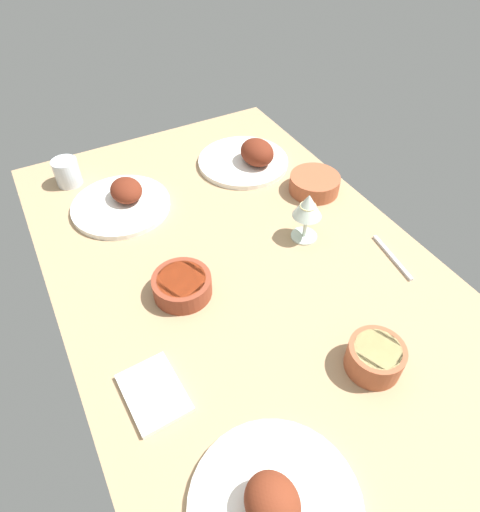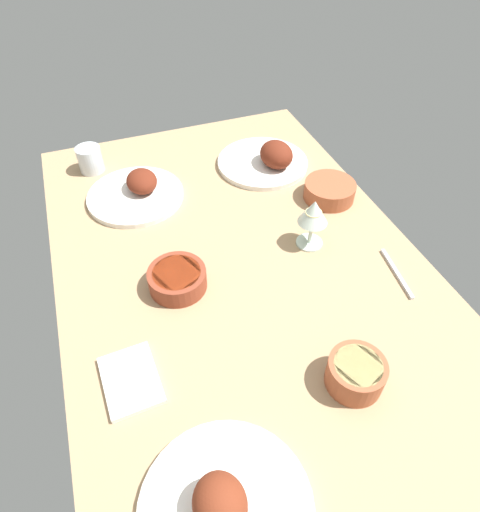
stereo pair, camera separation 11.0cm
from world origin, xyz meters
TOP-DOWN VIEW (x-y plane):
  - dining_table at (0.00, 0.00)cm, footprint 140.00×90.00cm
  - plate_near_viewer at (-36.90, 23.16)cm, footprint 28.87×28.87cm
  - plate_far_side at (52.29, -22.06)cm, footprint 28.82×28.82cm
  - plate_center_main at (-35.65, -18.94)cm, footprint 28.03×28.03cm
  - bowl_pasta at (39.27, 9.58)cm, footprint 11.47×11.47cm
  - bowl_onions at (-15.60, 33.63)cm, footprint 14.84×14.84cm
  - bowl_sauce at (2.57, -16.78)cm, footprint 13.88×13.88cm
  - wine_glass at (0.01, 19.51)cm, footprint 7.60×7.60cm
  - water_tumbler at (-54.27, -29.89)cm, footprint 7.55×7.55cm
  - folded_napkin at (23.81, -32.07)cm, footprint 15.05×11.40cm
  - fork_loose at (17.48, 34.76)cm, footprint 16.52×3.33cm

SIDE VIEW (x-z plane):
  - dining_table at x=0.00cm, z-range 0.00..4.00cm
  - fork_loose at x=17.48cm, z-range 4.00..4.80cm
  - folded_napkin at x=23.81cm, z-range 4.00..5.20cm
  - plate_center_main at x=-35.65cm, z-range 2.23..9.59cm
  - plate_far_side at x=52.29cm, z-range 1.72..10.75cm
  - plate_near_viewer at x=-36.90cm, z-range 2.05..11.14cm
  - bowl_sauce at x=2.57cm, z-range 4.24..9.29cm
  - bowl_onions at x=-15.60cm, z-range 4.24..9.32cm
  - bowl_pasta at x=39.27cm, z-range 4.26..10.72cm
  - water_tumbler at x=-54.27cm, z-range 4.00..12.01cm
  - wine_glass at x=0.01cm, z-range 6.93..20.93cm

